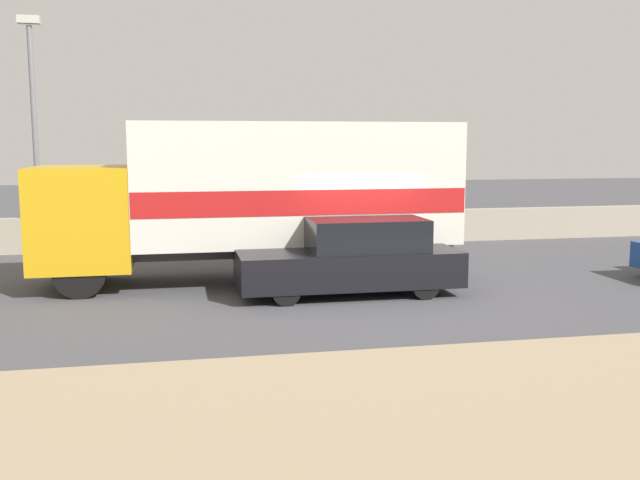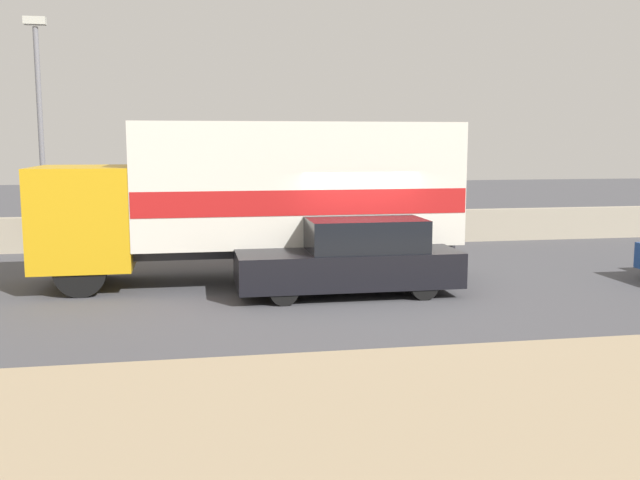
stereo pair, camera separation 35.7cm
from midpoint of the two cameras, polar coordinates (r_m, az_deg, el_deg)
The scene contains 6 objects.
ground_plane at distance 14.91m, azimuth 3.16°, elevation -4.28°, with size 80.00×80.00×0.00m, color #47474C.
dirt_shoulder_foreground at distance 8.64m, azimuth 15.27°, elevation -13.65°, with size 60.00×5.90×0.04m.
stone_wall_backdrop at distance 21.60m, azimuth -1.56°, elevation 0.90°, with size 60.00×0.35×1.00m.
street_lamp at distance 20.59m, azimuth -22.37°, elevation 8.95°, with size 0.56×0.28×6.37m.
box_truck at distance 16.03m, azimuth -5.17°, elevation 3.70°, with size 9.19×2.52×3.55m.
car_hatchback at distance 14.75m, azimuth 1.91°, elevation -1.39°, with size 4.55×1.87×1.58m.
Camera 1 is at (-3.89, -14.05, 3.16)m, focal length 40.00 mm.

